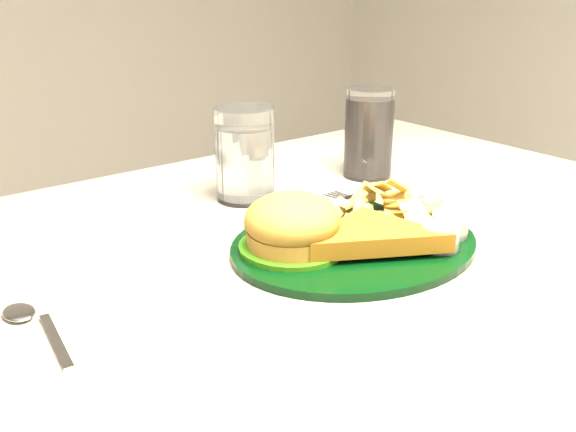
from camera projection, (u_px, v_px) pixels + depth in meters
name	position (u px, v px, depth m)	size (l,w,h in m)	color
dinner_plate	(356.00, 220.00, 0.70)	(0.29, 0.24, 0.06)	black
water_glass	(245.00, 154.00, 0.84)	(0.08, 0.08, 0.12)	white
cola_glass	(369.00, 133.00, 0.94)	(0.07, 0.07, 0.13)	black
fork_napkin	(406.00, 222.00, 0.77)	(0.15, 0.19, 0.01)	silver
spoon	(55.00, 338.00, 0.53)	(0.03, 0.13, 0.01)	silver
wrapped_straw	(123.00, 248.00, 0.70)	(0.19, 0.07, 0.01)	silver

